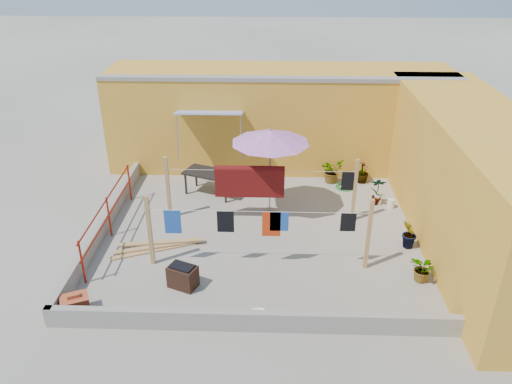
% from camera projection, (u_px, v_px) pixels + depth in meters
% --- Properties ---
extents(ground, '(80.00, 80.00, 0.00)m').
position_uv_depth(ground, '(260.00, 234.00, 13.03)').
color(ground, '#9E998E').
rests_on(ground, ground).
extents(wall_back, '(11.00, 3.27, 3.21)m').
position_uv_depth(wall_back, '(279.00, 117.00, 16.46)').
color(wall_back, gold).
rests_on(wall_back, ground).
extents(wall_right, '(2.40, 9.00, 3.20)m').
position_uv_depth(wall_right, '(473.00, 182.00, 12.14)').
color(wall_right, gold).
rests_on(wall_right, ground).
extents(parapet_front, '(8.30, 0.16, 0.44)m').
position_uv_depth(parapet_front, '(255.00, 321.00, 9.74)').
color(parapet_front, gray).
rests_on(parapet_front, ground).
extents(parapet_left, '(0.16, 7.30, 0.44)m').
position_uv_depth(parapet_left, '(104.00, 224.00, 13.05)').
color(parapet_left, gray).
rests_on(parapet_left, ground).
extents(red_railing, '(0.05, 4.20, 1.10)m').
position_uv_depth(red_railing, '(108.00, 211.00, 12.64)').
color(red_railing, maroon).
rests_on(red_railing, ground).
extents(clothesline_rig, '(5.09, 2.35, 1.80)m').
position_uv_depth(clothesline_rig, '(252.00, 188.00, 13.01)').
color(clothesline_rig, tan).
rests_on(clothesline_rig, ground).
extents(patio_umbrella, '(2.21, 2.21, 2.50)m').
position_uv_depth(patio_umbrella, '(270.00, 137.00, 13.03)').
color(patio_umbrella, gray).
rests_on(patio_umbrella, ground).
extents(outdoor_table, '(1.70, 1.28, 0.72)m').
position_uv_depth(outdoor_table, '(210.00, 174.00, 14.77)').
color(outdoor_table, black).
rests_on(outdoor_table, ground).
extents(brick_stack, '(0.66, 0.58, 0.48)m').
position_uv_depth(brick_stack, '(75.00, 305.00, 10.20)').
color(brick_stack, '#B14429').
rests_on(brick_stack, ground).
extents(lumber_pile, '(2.20, 0.97, 0.14)m').
position_uv_depth(lumber_pile, '(158.00, 246.00, 12.37)').
color(lumber_pile, tan).
rests_on(lumber_pile, ground).
extents(brazier, '(0.72, 0.61, 0.55)m').
position_uv_depth(brazier, '(183.00, 276.00, 10.96)').
color(brazier, '#311A13').
rests_on(brazier, ground).
extents(white_basin, '(0.43, 0.43, 0.07)m').
position_uv_depth(white_basin, '(258.00, 315.00, 10.16)').
color(white_basin, silver).
rests_on(white_basin, ground).
extents(water_jug_a, '(0.20, 0.20, 0.31)m').
position_uv_depth(water_jug_a, '(391.00, 204.00, 14.22)').
color(water_jug_a, silver).
rests_on(water_jug_a, ground).
extents(water_jug_b, '(0.22, 0.22, 0.35)m').
position_uv_depth(water_jug_b, '(378.00, 199.00, 14.44)').
color(water_jug_b, silver).
rests_on(water_jug_b, ground).
extents(green_hose, '(0.56, 0.56, 0.08)m').
position_uv_depth(green_hose, '(345.00, 187.00, 15.41)').
color(green_hose, '#197429').
rests_on(green_hose, ground).
extents(plant_back_a, '(0.92, 0.91, 0.78)m').
position_uv_depth(plant_back_a, '(331.00, 171.00, 15.63)').
color(plant_back_a, '#175117').
rests_on(plant_back_a, ground).
extents(plant_back_b, '(0.51, 0.51, 0.72)m').
position_uv_depth(plant_back_b, '(362.00, 172.00, 15.62)').
color(plant_back_b, '#175117').
rests_on(plant_back_b, ground).
extents(plant_right_a, '(0.49, 0.37, 0.86)m').
position_uv_depth(plant_right_a, '(378.00, 191.00, 14.28)').
color(plant_right_a, '#175117').
rests_on(plant_right_a, ground).
extents(plant_right_b, '(0.44, 0.50, 0.80)m').
position_uv_depth(plant_right_b, '(410.00, 234.00, 12.25)').
color(plant_right_b, '#175117').
rests_on(plant_right_b, ground).
extents(plant_right_c, '(0.71, 0.74, 0.64)m').
position_uv_depth(plant_right_c, '(424.00, 269.00, 11.10)').
color(plant_right_c, '#175117').
rests_on(plant_right_c, ground).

